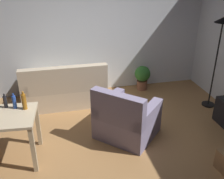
# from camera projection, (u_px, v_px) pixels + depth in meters

# --- Properties ---
(ground_plane) EXTENTS (5.20, 4.40, 0.02)m
(ground_plane) POSITION_uv_depth(u_px,v_px,m) (113.00, 145.00, 4.28)
(ground_plane) COLOR #9E7042
(wall_rear) EXTENTS (5.20, 0.10, 2.70)m
(wall_rear) POSITION_uv_depth(u_px,v_px,m) (90.00, 32.00, 5.63)
(wall_rear) COLOR silver
(wall_rear) RESTS_ON ground_plane
(couch) EXTENTS (1.68, 0.84, 0.92)m
(couch) POSITION_uv_depth(u_px,v_px,m) (65.00, 90.00, 5.41)
(couch) COLOR beige
(couch) RESTS_ON ground_plane
(torchiere_lamp) EXTENTS (0.32, 0.32, 1.81)m
(torchiere_lamp) POSITION_uv_depth(u_px,v_px,m) (220.00, 39.00, 4.86)
(torchiere_lamp) COLOR black
(torchiere_lamp) RESTS_ON ground_plane
(potted_plant) EXTENTS (0.36, 0.36, 0.57)m
(potted_plant) POSITION_uv_depth(u_px,v_px,m) (142.00, 76.00, 6.03)
(potted_plant) COLOR brown
(potted_plant) RESTS_ON ground_plane
(armchair) EXTENTS (1.23, 1.23, 0.92)m
(armchair) POSITION_uv_depth(u_px,v_px,m) (126.00, 120.00, 4.35)
(armchair) COLOR gray
(armchair) RESTS_ON ground_plane
(bottle_dark) EXTENTS (0.05, 0.05, 0.22)m
(bottle_dark) POSITION_uv_depth(u_px,v_px,m) (5.00, 102.00, 3.80)
(bottle_dark) COLOR black
(bottle_dark) RESTS_ON desk
(bottle_blue) EXTENTS (0.06, 0.06, 0.24)m
(bottle_blue) POSITION_uv_depth(u_px,v_px,m) (14.00, 102.00, 3.77)
(bottle_blue) COLOR #2347A3
(bottle_blue) RESTS_ON desk
(bottle_amber) EXTENTS (0.07, 0.07, 0.28)m
(bottle_amber) POSITION_uv_depth(u_px,v_px,m) (24.00, 101.00, 3.75)
(bottle_amber) COLOR #9E6019
(bottle_amber) RESTS_ON desk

